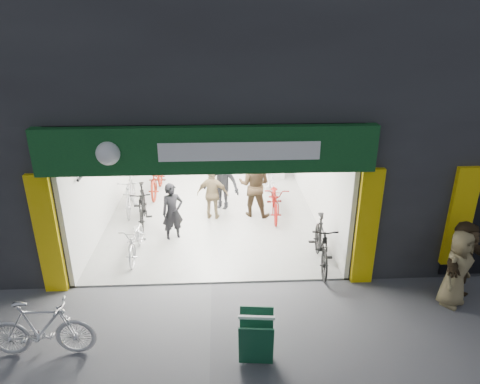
{
  "coord_description": "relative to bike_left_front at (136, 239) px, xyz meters",
  "views": [
    {
      "loc": [
        0.23,
        -7.83,
        5.34
      ],
      "look_at": [
        0.69,
        1.5,
        1.52
      ],
      "focal_mm": 32.0,
      "sensor_mm": 36.0,
      "label": 1
    }
  ],
  "objects": [
    {
      "name": "bike_right_back",
      "position": [
        3.6,
        3.48,
        0.06
      ],
      "size": [
        0.68,
        1.7,
        0.99
      ],
      "primitive_type": "imported",
      "rotation": [
        0.0,
        0.0,
        0.13
      ],
      "color": "silver",
      "rests_on": "ground"
    },
    {
      "name": "bike_left_back",
      "position": [
        -0.6,
        2.56,
        0.13
      ],
      "size": [
        0.66,
        1.9,
        1.12
      ],
      "primitive_type": "imported",
      "rotation": [
        0.0,
        0.0,
        0.07
      ],
      "color": "#A7A8AC",
      "rests_on": "ground"
    },
    {
      "name": "customer_a",
      "position": [
        0.81,
        0.78,
        0.33
      ],
      "size": [
        0.66,
        0.56,
        1.53
      ],
      "primitive_type": "imported",
      "rotation": [
        0.0,
        0.0,
        0.42
      ],
      "color": "black",
      "rests_on": "ground"
    },
    {
      "name": "building",
      "position": [
        2.71,
        3.7,
        3.88
      ],
      "size": [
        17.0,
        10.27,
        8.0
      ],
      "color": "#232326",
      "rests_on": "ground"
    },
    {
      "name": "bike_left_front",
      "position": [
        0.0,
        0.0,
        0.0
      ],
      "size": [
        0.58,
        1.65,
        0.87
      ],
      "primitive_type": "imported",
      "rotation": [
        0.0,
        0.0,
        0.0
      ],
      "color": "silver",
      "rests_on": "ground"
    },
    {
      "name": "bike_right_front",
      "position": [
        4.3,
        -0.69,
        0.16
      ],
      "size": [
        0.74,
        2.01,
        1.18
      ],
      "primitive_type": "imported",
      "rotation": [
        0.0,
        0.0,
        -0.1
      ],
      "color": "black",
      "rests_on": "ground"
    },
    {
      "name": "pedestrian_far",
      "position": [
        6.78,
        -2.02,
        0.43
      ],
      "size": [
        1.57,
        1.38,
        1.72
      ],
      "primitive_type": "imported",
      "rotation": [
        0.0,
        0.0,
        0.66
      ],
      "color": "#382A19",
      "rests_on": "ground"
    },
    {
      "name": "bike_left_midback",
      "position": [
        0.0,
        3.92,
        0.1
      ],
      "size": [
        0.75,
        2.05,
        1.07
      ],
      "primitive_type": "imported",
      "rotation": [
        0.0,
        0.0,
        -0.02
      ],
      "color": "maroon",
      "rests_on": "ground"
    },
    {
      "name": "bike_left_midfront",
      "position": [
        -0.11,
        1.68,
        0.13
      ],
      "size": [
        0.73,
        1.91,
        1.12
      ],
      "primitive_type": "imported",
      "rotation": [
        0.0,
        0.0,
        0.11
      ],
      "color": "black",
      "rests_on": "ground"
    },
    {
      "name": "customer_d",
      "position": [
        1.82,
        1.91,
        0.33
      ],
      "size": [
        0.95,
        0.53,
        1.53
      ],
      "primitive_type": "imported",
      "rotation": [
        0.0,
        0.0,
        2.95
      ],
      "color": "#8C7451",
      "rests_on": "ground"
    },
    {
      "name": "pedestrian_near",
      "position": [
        6.61,
        -2.2,
        0.37
      ],
      "size": [
        0.94,
        0.87,
        1.61
      ],
      "primitive_type": "imported",
      "rotation": [
        0.0,
        0.0,
        0.62
      ],
      "color": "olive",
      "rests_on": "ground"
    },
    {
      "name": "ground",
      "position": [
        1.8,
        -1.29,
        -0.43
      ],
      "size": [
        60.0,
        60.0,
        0.0
      ],
      "primitive_type": "plane",
      "color": "#56565B",
      "rests_on": "ground"
    },
    {
      "name": "parked_bike",
      "position": [
        -1.0,
        -3.22,
        0.1
      ],
      "size": [
        1.78,
        0.52,
        1.07
      ],
      "primitive_type": "imported",
      "rotation": [
        0.0,
        0.0,
        1.56
      ],
      "color": "silver",
      "rests_on": "ground"
    },
    {
      "name": "sandwich_board",
      "position": [
        2.57,
        -3.56,
        0.05
      ],
      "size": [
        0.62,
        0.63,
        0.87
      ],
      "rotation": [
        0.0,
        0.0,
        -0.1
      ],
      "color": "#104129",
      "rests_on": "ground"
    },
    {
      "name": "bike_right_mid",
      "position": [
        3.6,
        2.05,
        0.07
      ],
      "size": [
        0.8,
        1.96,
        1.01
      ],
      "primitive_type": "imported",
      "rotation": [
        0.0,
        0.0,
        -0.07
      ],
      "color": "maroon",
      "rests_on": "ground"
    },
    {
      "name": "customer_c",
      "position": [
        2.07,
        2.6,
        0.46
      ],
      "size": [
        1.32,
        1.12,
        1.78
      ],
      "primitive_type": "imported",
      "rotation": [
        0.0,
        0.0,
        -0.49
      ],
      "color": "black",
      "rests_on": "ground"
    },
    {
      "name": "customer_b",
      "position": [
        3.0,
        2.11,
        0.53
      ],
      "size": [
        1.11,
        0.97,
        1.92
      ],
      "primitive_type": "imported",
      "rotation": [
        0.0,
        0.0,
        2.84
      ],
      "color": "#3C2B1B",
      "rests_on": "ground"
    }
  ]
}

